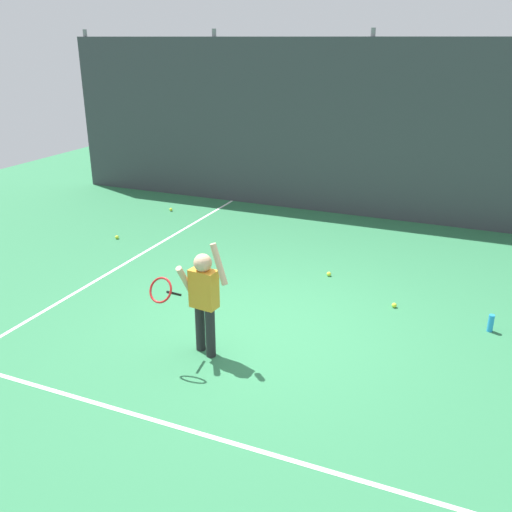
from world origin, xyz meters
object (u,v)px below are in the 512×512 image
object	(u,v)px
water_bottle	(491,323)
tennis_ball_1	(171,210)
tennis_ball_3	(117,237)
tennis_ball_0	(329,274)
tennis_ball_2	(394,305)
tennis_player	(202,295)

from	to	relation	value
water_bottle	tennis_ball_1	world-z (taller)	water_bottle
water_bottle	tennis_ball_3	bearing A→B (deg)	170.87
water_bottle	tennis_ball_1	bearing A→B (deg)	155.38
tennis_ball_0	tennis_ball_3	distance (m)	3.95
tennis_ball_1	tennis_ball_2	distance (m)	5.72
tennis_ball_2	tennis_ball_0	bearing A→B (deg)	148.23
water_bottle	tennis_ball_3	xyz separation A→B (m)	(-6.24, 1.00, -0.08)
tennis_ball_0	tennis_ball_2	xyz separation A→B (m)	(1.10, -0.68, 0.00)
water_bottle	tennis_player	bearing A→B (deg)	-148.59
tennis_ball_2	tennis_ball_3	bearing A→B (deg)	170.87
tennis_ball_0	tennis_ball_2	distance (m)	1.29
tennis_ball_2	water_bottle	bearing A→B (deg)	-9.14
tennis_ball_3	tennis_ball_0	bearing A→B (deg)	-1.90
tennis_player	tennis_ball_0	world-z (taller)	tennis_player
tennis_ball_1	tennis_ball_3	world-z (taller)	same
tennis_ball_1	tennis_ball_3	xyz separation A→B (m)	(0.01, -1.86, 0.00)
tennis_player	tennis_ball_3	world-z (taller)	tennis_player
tennis_ball_0	water_bottle	bearing A→B (deg)	-20.83
tennis_player	tennis_ball_2	distance (m)	2.78
tennis_player	water_bottle	distance (m)	3.55
water_bottle	tennis_ball_2	size ratio (longest dim) A/B	3.33
tennis_ball_1	tennis_ball_3	bearing A→B (deg)	-89.72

